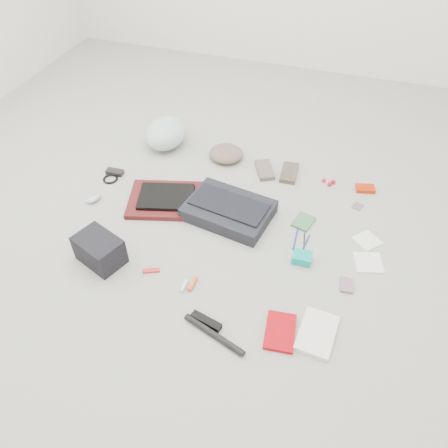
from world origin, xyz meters
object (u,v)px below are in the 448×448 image
(bike_helmet, at_px, (166,133))
(book_red, at_px, (280,332))
(accordion_wallet, at_px, (302,258))
(messenger_bag, at_px, (229,210))
(laptop, at_px, (166,197))
(camera_bag, at_px, (100,250))

(bike_helmet, height_order, book_red, bike_helmet)
(accordion_wallet, bearing_deg, book_red, -93.18)
(messenger_bag, distance_m, book_red, 0.74)
(laptop, relative_size, accordion_wallet, 3.27)
(messenger_bag, height_order, laptop, messenger_bag)
(laptop, relative_size, bike_helmet, 0.98)
(book_red, bearing_deg, laptop, 135.31)
(camera_bag, bearing_deg, accordion_wallet, 38.81)
(camera_bag, xyz_separation_m, book_red, (0.90, -0.12, -0.06))
(messenger_bag, xyz_separation_m, camera_bag, (-0.48, -0.49, 0.03))
(bike_helmet, relative_size, camera_bag, 1.39)
(laptop, relative_size, book_red, 1.61)
(messenger_bag, bearing_deg, bike_helmet, 148.62)
(accordion_wallet, bearing_deg, bike_helmet, 143.38)
(camera_bag, height_order, book_red, camera_bag)
(laptop, distance_m, camera_bag, 0.50)
(bike_helmet, distance_m, book_red, 1.49)
(laptop, distance_m, book_red, 0.99)
(camera_bag, bearing_deg, book_red, 13.09)
(accordion_wallet, bearing_deg, messenger_bag, 153.61)
(book_red, xyz_separation_m, accordion_wallet, (0.01, 0.42, 0.01))
(messenger_bag, bearing_deg, book_red, -45.98)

